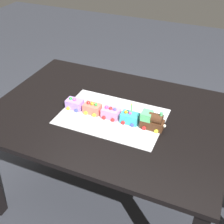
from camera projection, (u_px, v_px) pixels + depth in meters
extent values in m
plane|color=#2D3038|center=(109.00, 193.00, 2.19)|extent=(8.00, 8.00, 0.00)
cube|color=black|center=(109.00, 114.00, 1.77)|extent=(1.40, 1.00, 0.03)
cube|color=black|center=(216.00, 144.00, 2.10)|extent=(0.07, 0.07, 0.71)
cube|color=black|center=(62.00, 104.00, 2.52)|extent=(0.07, 0.07, 0.71)
cube|color=silver|center=(112.00, 116.00, 1.72)|extent=(0.60, 0.40, 0.00)
cube|color=#472816|center=(152.00, 124.00, 1.61)|extent=(0.12, 0.06, 0.05)
cylinder|color=#472816|center=(156.00, 118.00, 1.58)|extent=(0.07, 0.05, 0.05)
cube|color=#59CC7A|center=(147.00, 116.00, 1.60)|extent=(0.06, 0.06, 0.04)
cylinder|color=#59CC7A|center=(161.00, 115.00, 1.56)|extent=(0.02, 0.02, 0.03)
sphere|color=#F4EFCC|center=(164.00, 126.00, 1.59)|extent=(0.02, 0.02, 0.02)
cylinder|color=red|center=(160.00, 124.00, 1.64)|extent=(0.02, 0.01, 0.02)
cylinder|color=orange|center=(148.00, 121.00, 1.66)|extent=(0.02, 0.01, 0.02)
cylinder|color=yellow|center=(156.00, 131.00, 1.58)|extent=(0.02, 0.01, 0.02)
cylinder|color=red|center=(144.00, 128.00, 1.61)|extent=(0.02, 0.01, 0.02)
cube|color=#38B7C6|center=(130.00, 118.00, 1.66)|extent=(0.10, 0.06, 0.06)
cylinder|color=orange|center=(136.00, 118.00, 1.68)|extent=(0.02, 0.01, 0.02)
cylinder|color=red|center=(128.00, 116.00, 1.70)|extent=(0.02, 0.01, 0.02)
cylinder|color=#4C59D8|center=(132.00, 125.00, 1.63)|extent=(0.02, 0.01, 0.02)
cylinder|color=red|center=(123.00, 123.00, 1.65)|extent=(0.02, 0.01, 0.02)
sphere|color=orange|center=(126.00, 112.00, 1.64)|extent=(0.02, 0.02, 0.02)
sphere|color=#D84CB2|center=(130.00, 113.00, 1.64)|extent=(0.02, 0.02, 0.02)
cube|color=pink|center=(111.00, 113.00, 1.69)|extent=(0.10, 0.06, 0.06)
cylinder|color=#D84CB2|center=(117.00, 113.00, 1.72)|extent=(0.02, 0.01, 0.02)
cylinder|color=red|center=(109.00, 111.00, 1.74)|extent=(0.02, 0.01, 0.02)
cylinder|color=red|center=(113.00, 120.00, 1.67)|extent=(0.02, 0.01, 0.02)
cylinder|color=red|center=(104.00, 118.00, 1.69)|extent=(0.02, 0.01, 0.02)
sphere|color=red|center=(111.00, 108.00, 1.67)|extent=(0.02, 0.02, 0.02)
sphere|color=#D84CB2|center=(107.00, 107.00, 1.68)|extent=(0.02, 0.02, 0.02)
sphere|color=#4C59D8|center=(115.00, 109.00, 1.67)|extent=(0.02, 0.02, 0.02)
cube|color=#F27260|center=(92.00, 109.00, 1.73)|extent=(0.10, 0.06, 0.06)
cylinder|color=red|center=(99.00, 109.00, 1.76)|extent=(0.02, 0.01, 0.02)
cylinder|color=red|center=(91.00, 107.00, 1.78)|extent=(0.02, 0.01, 0.02)
cylinder|color=yellow|center=(94.00, 115.00, 1.71)|extent=(0.02, 0.01, 0.02)
cylinder|color=yellow|center=(86.00, 113.00, 1.72)|extent=(0.02, 0.01, 0.02)
sphere|color=red|center=(88.00, 103.00, 1.72)|extent=(0.02, 0.02, 0.02)
sphere|color=green|center=(96.00, 105.00, 1.70)|extent=(0.02, 0.02, 0.02)
sphere|color=orange|center=(92.00, 104.00, 1.71)|extent=(0.02, 0.02, 0.02)
cube|color=#AD84E0|center=(75.00, 104.00, 1.77)|extent=(0.10, 0.06, 0.06)
cylinder|color=#4C59D8|center=(82.00, 104.00, 1.80)|extent=(0.02, 0.01, 0.02)
cylinder|color=orange|center=(74.00, 102.00, 1.82)|extent=(0.02, 0.01, 0.02)
cylinder|color=#4C59D8|center=(76.00, 111.00, 1.74)|extent=(0.02, 0.01, 0.02)
cylinder|color=yellow|center=(68.00, 108.00, 1.76)|extent=(0.02, 0.01, 0.02)
sphere|color=green|center=(71.00, 98.00, 1.76)|extent=(0.02, 0.02, 0.02)
sphere|color=#D84CB2|center=(74.00, 99.00, 1.75)|extent=(0.02, 0.02, 0.02)
cylinder|color=#66D872|center=(131.00, 108.00, 1.61)|extent=(0.01, 0.01, 0.05)
cone|color=yellow|center=(132.00, 104.00, 1.60)|extent=(0.01, 0.01, 0.01)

